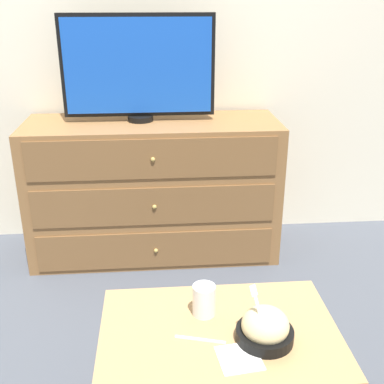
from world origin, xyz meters
TOP-DOWN VIEW (x-y plane):
  - ground_plane at (0.00, 0.00)m, footprint 12.00×12.00m
  - wall_back at (0.00, 0.03)m, footprint 12.00×0.05m
  - dresser at (0.15, -0.28)m, footprint 1.41×0.51m
  - tv at (0.09, -0.25)m, footprint 0.82×0.14m
  - coffee_table at (0.36, -1.57)m, footprint 0.80×0.54m
  - takeout_bowl at (0.50, -1.63)m, footprint 0.19×0.19m
  - drink_cup at (0.31, -1.48)m, footprint 0.08×0.08m
  - napkin at (0.40, -1.71)m, footprint 0.15×0.15m
  - knife at (0.29, -1.62)m, footprint 0.16×0.05m

SIDE VIEW (x-z plane):
  - ground_plane at x=0.00m, z-range 0.00..0.00m
  - coffee_table at x=0.36m, z-range 0.14..0.55m
  - dresser at x=0.15m, z-range 0.00..0.80m
  - napkin at x=0.40m, z-range 0.41..0.41m
  - knife at x=0.29m, z-range 0.41..0.41m
  - takeout_bowl at x=0.50m, z-range 0.35..0.55m
  - drink_cup at x=0.31m, z-range 0.40..0.51m
  - tv at x=0.09m, z-range 0.81..1.37m
  - wall_back at x=0.00m, z-range 0.00..2.60m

